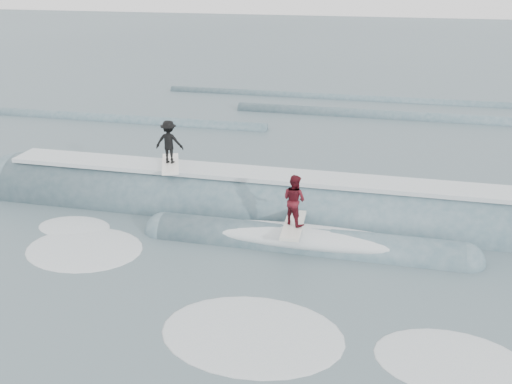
# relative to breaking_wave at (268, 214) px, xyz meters

# --- Properties ---
(ground) EXTENTS (160.00, 160.00, 0.00)m
(ground) POSITION_rel_breaking_wave_xyz_m (-0.23, -3.90, -0.03)
(ground) COLOR #3E505A
(ground) RESTS_ON ground
(breaking_wave) EXTENTS (21.15, 4.11, 2.65)m
(breaking_wave) POSITION_rel_breaking_wave_xyz_m (0.00, 0.00, 0.00)
(breaking_wave) COLOR #3C5966
(breaking_wave) RESTS_ON ground
(surfer_black) EXTENTS (1.23, 2.06, 1.58)m
(surfer_black) POSITION_rel_breaking_wave_xyz_m (-3.48, 0.28, 2.10)
(surfer_black) COLOR white
(surfer_black) RESTS_ON ground
(surfer_red) EXTENTS (0.94, 2.02, 1.63)m
(surfer_red) POSITION_rel_breaking_wave_xyz_m (1.20, -1.92, 1.31)
(surfer_red) COLOR silver
(surfer_red) RESTS_ON ground
(whitewater) EXTENTS (13.76, 6.25, 0.10)m
(whitewater) POSITION_rel_breaking_wave_xyz_m (-0.82, -5.04, -0.03)
(whitewater) COLOR silver
(whitewater) RESTS_ON ground
(far_swells) EXTENTS (41.51, 8.65, 0.80)m
(far_swells) POSITION_rel_breaking_wave_xyz_m (-1.49, 13.75, -0.03)
(far_swells) COLOR #3C5966
(far_swells) RESTS_ON ground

